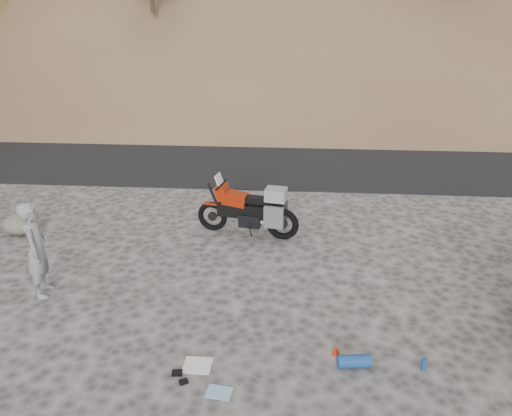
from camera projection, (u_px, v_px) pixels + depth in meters
The scene contains 12 objects.
ground at pixel (188, 306), 8.44m from camera, with size 140.00×140.00×0.00m, color #3D3A38.
road at pixel (241, 153), 16.70m from camera, with size 120.00×7.00×0.05m, color black.
motorcycle at pixel (252, 210), 10.72m from camera, with size 2.27×0.91×1.36m.
man at pixel (45, 293), 8.80m from camera, with size 0.63×0.41×1.73m, color gray.
small_rock at pixel (21, 224), 10.95m from camera, with size 0.83×0.76×0.45m.
gear_white_cloth at pixel (197, 365), 7.07m from camera, with size 0.39×0.35×0.01m, color white.
gear_blue_mat at pixel (354, 361), 7.02m from camera, with size 0.19×0.19×0.47m, color navy.
gear_bottle at pixel (424, 364), 6.96m from camera, with size 0.07×0.07×0.19m, color navy.
gear_funnel at pixel (336, 350), 7.27m from camera, with size 0.12×0.12×0.16m, color red.
gear_glove_a at pixel (177, 373), 6.90m from camera, with size 0.14×0.10×0.04m, color black.
gear_glove_b at pixel (183, 382), 6.75m from camera, with size 0.11×0.09×0.04m, color black.
gear_blue_cloth at pixel (219, 392), 6.58m from camera, with size 0.34×0.25×0.01m, color #8CBDD8.
Camera 1 is at (1.68, -7.02, 4.83)m, focal length 35.00 mm.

